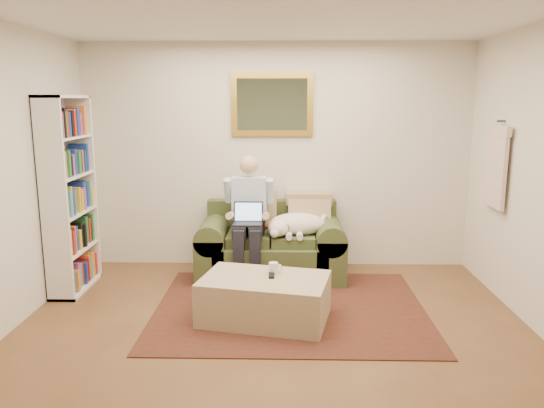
{
  "coord_description": "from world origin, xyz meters",
  "views": [
    {
      "loc": [
        0.09,
        -3.67,
        1.96
      ],
      "look_at": [
        -0.02,
        1.42,
        0.95
      ],
      "focal_mm": 35.0,
      "sensor_mm": 36.0,
      "label": 1
    }
  ],
  "objects_px": {
    "sofa": "(271,252)",
    "seated_man": "(248,220)",
    "bookshelf": "(69,195)",
    "laptop": "(248,218)",
    "coffee_mug": "(273,268)",
    "sleeping_dog": "(297,224)",
    "ottoman": "(265,299)"
  },
  "relations": [
    {
      "from": "seated_man",
      "to": "bookshelf",
      "type": "relative_size",
      "value": 0.68
    },
    {
      "from": "laptop",
      "to": "sleeping_dog",
      "type": "xyz_separation_m",
      "value": [
        0.53,
        0.13,
        -0.09
      ]
    },
    {
      "from": "sofa",
      "to": "bookshelf",
      "type": "height_order",
      "value": "bookshelf"
    },
    {
      "from": "bookshelf",
      "to": "ottoman",
      "type": "bearing_deg",
      "value": -21.05
    },
    {
      "from": "coffee_mug",
      "to": "laptop",
      "type": "bearing_deg",
      "value": 107.84
    },
    {
      "from": "seated_man",
      "to": "ottoman",
      "type": "bearing_deg",
      "value": -78.82
    },
    {
      "from": "sleeping_dog",
      "to": "coffee_mug",
      "type": "xyz_separation_m",
      "value": [
        -0.24,
        -1.03,
        -0.17
      ]
    },
    {
      "from": "seated_man",
      "to": "coffee_mug",
      "type": "distance_m",
      "value": 1.03
    },
    {
      "from": "sleeping_dog",
      "to": "ottoman",
      "type": "distance_m",
      "value": 1.27
    },
    {
      "from": "laptop",
      "to": "bookshelf",
      "type": "relative_size",
      "value": 0.16
    },
    {
      "from": "bookshelf",
      "to": "laptop",
      "type": "bearing_deg",
      "value": 7.72
    },
    {
      "from": "seated_man",
      "to": "bookshelf",
      "type": "height_order",
      "value": "bookshelf"
    },
    {
      "from": "seated_man",
      "to": "sleeping_dog",
      "type": "xyz_separation_m",
      "value": [
        0.53,
        0.07,
        -0.06
      ]
    },
    {
      "from": "seated_man",
      "to": "bookshelf",
      "type": "xyz_separation_m",
      "value": [
        -1.81,
        -0.31,
        0.32
      ]
    },
    {
      "from": "sofa",
      "to": "seated_man",
      "type": "distance_m",
      "value": 0.49
    },
    {
      "from": "bookshelf",
      "to": "seated_man",
      "type": "bearing_deg",
      "value": 9.66
    },
    {
      "from": "laptop",
      "to": "bookshelf",
      "type": "xyz_separation_m",
      "value": [
        -1.81,
        -0.25,
        0.29
      ]
    },
    {
      "from": "sofa",
      "to": "sleeping_dog",
      "type": "bearing_deg",
      "value": -15.74
    },
    {
      "from": "seated_man",
      "to": "coffee_mug",
      "type": "xyz_separation_m",
      "value": [
        0.29,
        -0.96,
        -0.23
      ]
    },
    {
      "from": "sofa",
      "to": "ottoman",
      "type": "distance_m",
      "value": 1.24
    },
    {
      "from": "sofa",
      "to": "bookshelf",
      "type": "relative_size",
      "value": 0.81
    },
    {
      "from": "ottoman",
      "to": "laptop",
      "type": "bearing_deg",
      "value": 101.85
    },
    {
      "from": "sofa",
      "to": "coffee_mug",
      "type": "relative_size",
      "value": 16.16
    },
    {
      "from": "sleeping_dog",
      "to": "coffee_mug",
      "type": "height_order",
      "value": "sleeping_dog"
    },
    {
      "from": "seated_man",
      "to": "bookshelf",
      "type": "distance_m",
      "value": 1.86
    },
    {
      "from": "laptop",
      "to": "ottoman",
      "type": "relative_size",
      "value": 0.28
    },
    {
      "from": "ottoman",
      "to": "bookshelf",
      "type": "height_order",
      "value": "bookshelf"
    },
    {
      "from": "sofa",
      "to": "bookshelf",
      "type": "distance_m",
      "value": 2.22
    },
    {
      "from": "sleeping_dog",
      "to": "laptop",
      "type": "bearing_deg",
      "value": -166.36
    },
    {
      "from": "laptop",
      "to": "bookshelf",
      "type": "height_order",
      "value": "bookshelf"
    },
    {
      "from": "ottoman",
      "to": "coffee_mug",
      "type": "height_order",
      "value": "coffee_mug"
    },
    {
      "from": "bookshelf",
      "to": "sofa",
      "type": "bearing_deg",
      "value": 12.54
    }
  ]
}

